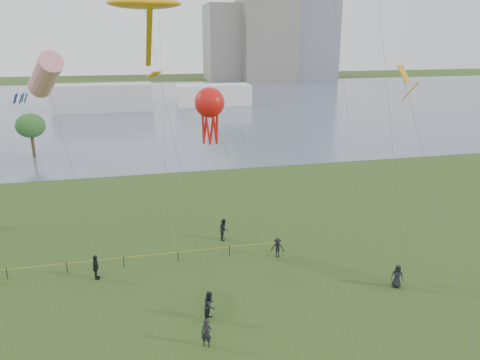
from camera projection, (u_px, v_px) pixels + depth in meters
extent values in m
cube|color=slate|center=(156.00, 106.00, 114.50)|extent=(400.00, 120.00, 0.08)
cube|color=slate|center=(266.00, 29.00, 176.66)|extent=(20.00, 20.00, 38.00)
cube|color=gray|center=(227.00, 42.00, 180.64)|extent=(16.00, 18.00, 28.00)
cube|color=silver|center=(103.00, 97.00, 106.34)|extent=(22.00, 8.00, 6.00)
cube|color=white|center=(213.00, 95.00, 114.98)|extent=(18.00, 7.00, 5.00)
cylinder|color=#392A1A|center=(33.00, 148.00, 65.54)|extent=(0.44, 0.44, 2.80)
ellipsoid|color=#2D6025|center=(30.00, 126.00, 64.61)|extent=(3.98, 3.98, 3.36)
cylinder|color=black|center=(7.00, 274.00, 32.81)|extent=(0.07, 0.07, 0.85)
cylinder|color=black|center=(67.00, 267.00, 33.68)|extent=(0.07, 0.07, 0.85)
cylinder|color=black|center=(124.00, 262.00, 34.56)|extent=(0.07, 0.07, 0.85)
cylinder|color=black|center=(178.00, 256.00, 35.44)|extent=(0.07, 0.07, 0.85)
cylinder|color=black|center=(230.00, 251.00, 36.32)|extent=(0.07, 0.07, 0.85)
cylinder|color=black|center=(279.00, 246.00, 37.20)|extent=(0.07, 0.07, 0.85)
cylinder|color=gold|center=(124.00, 258.00, 34.47)|extent=(24.00, 0.03, 0.03)
imported|color=black|center=(210.00, 305.00, 28.05)|extent=(1.05, 1.12, 1.83)
imported|color=black|center=(278.00, 248.00, 35.99)|extent=(1.16, 0.92, 1.57)
imported|color=black|center=(96.00, 267.00, 32.70)|extent=(0.62, 1.12, 1.80)
imported|color=black|center=(397.00, 276.00, 31.68)|extent=(0.95, 0.84, 1.64)
imported|color=black|center=(206.00, 333.00, 25.58)|extent=(0.69, 0.57, 1.64)
imported|color=black|center=(224.00, 229.00, 39.11)|extent=(0.91, 1.05, 1.83)
cylinder|color=#3F3F42|center=(174.00, 138.00, 33.74)|extent=(2.82, 7.66, 18.69)
ellipsoid|color=orange|center=(144.00, 3.00, 34.23)|extent=(5.43, 3.39, 0.85)
cube|color=orange|center=(149.00, 38.00, 31.03)|extent=(0.36, 6.98, 4.09)
cube|color=orange|center=(154.00, 74.00, 28.12)|extent=(0.95, 0.95, 0.42)
cylinder|color=#3F3F42|center=(73.00, 171.00, 34.84)|extent=(3.65, 8.29, 13.50)
cylinder|color=red|center=(45.00, 75.00, 36.30)|extent=(3.69, 5.13, 3.83)
cylinder|color=#1734A4|center=(26.00, 98.00, 35.35)|extent=(0.60, 1.13, 0.88)
cylinder|color=#1734A4|center=(23.00, 98.00, 35.64)|extent=(0.60, 1.13, 0.88)
cylinder|color=#1734A4|center=(16.00, 98.00, 35.41)|extent=(0.60, 1.13, 0.88)
cylinder|color=#1734A4|center=(15.00, 99.00, 34.97)|extent=(0.60, 1.13, 0.88)
cylinder|color=#1734A4|center=(21.00, 99.00, 34.93)|extent=(0.60, 1.13, 0.88)
cylinder|color=#3F3F42|center=(8.00, 212.00, 31.44)|extent=(4.43, 4.81, 10.13)
cylinder|color=#3F3F42|center=(242.00, 193.00, 32.42)|extent=(3.43, 5.14, 11.95)
sphere|color=red|center=(210.00, 103.00, 32.67)|extent=(2.11, 2.11, 2.11)
cylinder|color=red|center=(217.00, 125.00, 33.25)|extent=(0.18, 0.54, 2.60)
cylinder|color=red|center=(212.00, 124.00, 33.59)|extent=(0.49, 0.36, 2.61)
cylinder|color=red|center=(206.00, 124.00, 33.48)|extent=(0.49, 0.36, 2.61)
cylinder|color=red|center=(203.00, 125.00, 33.03)|extent=(0.18, 0.54, 2.60)
cylinder|color=red|center=(208.00, 126.00, 32.68)|extent=(0.49, 0.36, 2.61)
cylinder|color=red|center=(215.00, 126.00, 32.79)|extent=(0.49, 0.36, 2.61)
cylinder|color=#3F3F42|center=(444.00, 228.00, 23.87)|extent=(4.11, 16.59, 14.08)
cube|color=orange|center=(404.00, 74.00, 29.95)|extent=(1.36, 1.36, 1.11)
cylinder|color=orange|center=(410.00, 91.00, 29.40)|extent=(0.08, 1.58, 1.35)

